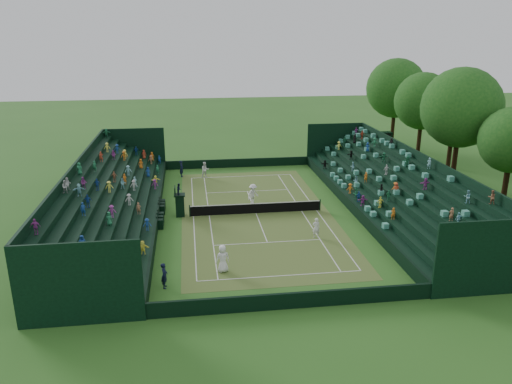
% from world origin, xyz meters
% --- Properties ---
extents(ground, '(160.00, 160.00, 0.00)m').
position_xyz_m(ground, '(0.00, 0.00, 0.00)').
color(ground, '#2C611E').
rests_on(ground, ground).
extents(court_surface, '(12.97, 26.77, 0.01)m').
position_xyz_m(court_surface, '(0.00, 0.00, 0.01)').
color(court_surface, '#377125').
rests_on(court_surface, ground).
extents(perimeter_wall_north, '(17.17, 0.20, 1.00)m').
position_xyz_m(perimeter_wall_north, '(0.00, 15.88, 0.50)').
color(perimeter_wall_north, black).
rests_on(perimeter_wall_north, ground).
extents(perimeter_wall_south, '(17.17, 0.20, 1.00)m').
position_xyz_m(perimeter_wall_south, '(0.00, -15.88, 0.50)').
color(perimeter_wall_south, black).
rests_on(perimeter_wall_south, ground).
extents(perimeter_wall_east, '(0.20, 31.77, 1.00)m').
position_xyz_m(perimeter_wall_east, '(8.48, 0.00, 0.50)').
color(perimeter_wall_east, black).
rests_on(perimeter_wall_east, ground).
extents(perimeter_wall_west, '(0.20, 31.77, 1.00)m').
position_xyz_m(perimeter_wall_west, '(-8.48, 0.00, 0.50)').
color(perimeter_wall_west, black).
rests_on(perimeter_wall_west, ground).
extents(north_grandstand, '(6.60, 32.00, 4.90)m').
position_xyz_m(north_grandstand, '(12.66, 0.00, 1.55)').
color(north_grandstand, black).
rests_on(north_grandstand, ground).
extents(south_grandstand, '(6.60, 32.00, 4.90)m').
position_xyz_m(south_grandstand, '(-12.66, 0.00, 1.55)').
color(south_grandstand, black).
rests_on(south_grandstand, ground).
extents(tennis_net, '(11.67, 0.10, 1.06)m').
position_xyz_m(tennis_net, '(0.00, 0.00, 0.53)').
color(tennis_net, black).
rests_on(tennis_net, ground).
extents(scoreboard_tower, '(2.00, 1.00, 3.70)m').
position_xyz_m(scoreboard_tower, '(17.75, 16.00, 3.14)').
color(scoreboard_tower, black).
rests_on(scoreboard_tower, ground).
extents(tree_row, '(9.65, 36.30, 12.07)m').
position_xyz_m(tree_row, '(22.60, 11.23, 7.21)').
color(tree_row, black).
rests_on(tree_row, ground).
extents(umpire_chair, '(0.95, 0.95, 2.97)m').
position_xyz_m(umpire_chair, '(-6.62, 0.28, 1.27)').
color(umpire_chair, black).
rests_on(umpire_chair, ground).
extents(courtside_chairs, '(0.53, 5.50, 1.16)m').
position_xyz_m(courtside_chairs, '(-8.22, 0.07, 0.44)').
color(courtside_chairs, black).
rests_on(courtside_chairs, ground).
extents(player_near_west, '(1.05, 0.80, 1.92)m').
position_xyz_m(player_near_west, '(-3.71, -10.73, 0.96)').
color(player_near_west, white).
rests_on(player_near_west, ground).
extents(player_near_east, '(0.60, 0.40, 1.62)m').
position_xyz_m(player_near_east, '(3.90, -5.91, 0.81)').
color(player_near_east, silver).
rests_on(player_near_east, ground).
extents(player_far_west, '(0.96, 0.80, 1.76)m').
position_xyz_m(player_far_west, '(-3.98, 11.97, 0.88)').
color(player_far_west, white).
rests_on(player_far_west, ground).
extents(player_far_east, '(1.46, 1.39, 1.99)m').
position_xyz_m(player_far_east, '(0.04, 2.35, 1.00)').
color(player_far_east, white).
rests_on(player_far_east, ground).
extents(line_judge_north, '(0.45, 0.68, 1.83)m').
position_xyz_m(line_judge_north, '(-6.53, 12.68, 0.92)').
color(line_judge_north, black).
rests_on(line_judge_north, ground).
extents(line_judge_south, '(0.43, 0.63, 1.67)m').
position_xyz_m(line_judge_south, '(-7.48, -12.40, 0.84)').
color(line_judge_south, black).
rests_on(line_judge_south, ground).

